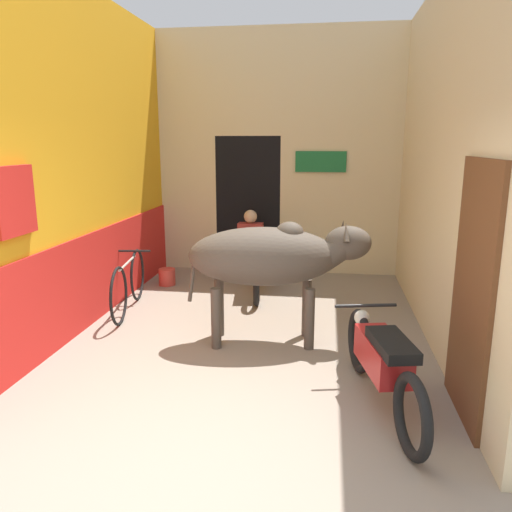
# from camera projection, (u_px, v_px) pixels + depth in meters

# --- Properties ---
(ground_plane) EXTENTS (30.00, 30.00, 0.00)m
(ground_plane) POSITION_uv_depth(u_px,v_px,m) (197.00, 464.00, 3.52)
(ground_plane) COLOR gray
(wall_left_shopfront) EXTENTS (0.25, 5.41, 4.02)m
(wall_left_shopfront) POSITION_uv_depth(u_px,v_px,m) (79.00, 165.00, 5.97)
(wall_left_shopfront) COLOR orange
(wall_left_shopfront) RESTS_ON ground_plane
(wall_back_with_doorway) EXTENTS (4.05, 0.93, 4.02)m
(wall_back_with_doorway) POSITION_uv_depth(u_px,v_px,m) (268.00, 173.00, 8.64)
(wall_back_with_doorway) COLOR beige
(wall_back_with_doorway) RESTS_ON ground_plane
(wall_right_with_door) EXTENTS (0.22, 5.41, 4.02)m
(wall_right_with_door) POSITION_uv_depth(u_px,v_px,m) (448.00, 164.00, 5.34)
(wall_right_with_door) COLOR beige
(wall_right_with_door) RESTS_ON ground_plane
(cow) EXTENTS (2.04, 0.87, 1.40)m
(cow) POSITION_uv_depth(u_px,v_px,m) (272.00, 257.00, 5.44)
(cow) COLOR #4C4238
(cow) RESTS_ON ground_plane
(motorcycle_near) EXTENTS (0.65, 1.97, 0.75)m
(motorcycle_near) POSITION_uv_depth(u_px,v_px,m) (382.00, 361.00, 4.18)
(motorcycle_near) COLOR black
(motorcycle_near) RESTS_ON ground_plane
(motorcycle_far) EXTENTS (0.58, 1.86, 0.73)m
(motorcycle_far) POSITION_uv_depth(u_px,v_px,m) (257.00, 265.00, 7.45)
(motorcycle_far) COLOR black
(motorcycle_far) RESTS_ON ground_plane
(bicycle) EXTENTS (0.44, 1.72, 0.75)m
(bicycle) POSITION_uv_depth(u_px,v_px,m) (129.00, 284.00, 6.61)
(bicycle) COLOR black
(bicycle) RESTS_ON ground_plane
(shopkeeper_seated) EXTENTS (0.40, 0.34, 1.14)m
(shopkeeper_seated) POSITION_uv_depth(u_px,v_px,m) (250.00, 243.00, 8.12)
(shopkeeper_seated) COLOR #3D3842
(shopkeeper_seated) RESTS_ON ground_plane
(plastic_stool) EXTENTS (0.30, 0.30, 0.41)m
(plastic_stool) POSITION_uv_depth(u_px,v_px,m) (273.00, 264.00, 8.32)
(plastic_stool) COLOR beige
(plastic_stool) RESTS_ON ground_plane
(bucket) EXTENTS (0.26, 0.26, 0.26)m
(bucket) POSITION_uv_depth(u_px,v_px,m) (167.00, 277.00, 7.87)
(bucket) COLOR #C63D33
(bucket) RESTS_ON ground_plane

